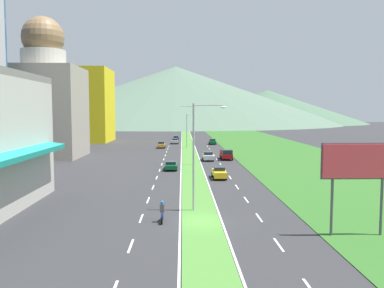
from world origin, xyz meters
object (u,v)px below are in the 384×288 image
Objects in this scene: car_6 at (208,156)px; car_4 at (212,142)px; billboard_roadside at (358,166)px; car_5 at (171,165)px; motorcycle_rider at (162,213)px; car_1 at (176,138)px; pickup_truck_0 at (226,154)px; car_3 at (219,172)px; street_lamp_mid at (192,131)px; street_lamp_near at (197,150)px; car_0 at (175,141)px; street_lamp_far at (188,129)px; car_2 at (161,145)px.

car_4 is at bearing 174.39° from car_6.
car_6 is (-8.04, 45.71, -4.43)m from billboard_roadside.
motorcycle_rider is at bearing -179.82° from car_5.
pickup_truck_0 is at bearing -168.36° from car_1.
street_lamp_mid is at bearing -166.46° from car_3.
street_lamp_near reaches higher than pickup_truck_0.
street_lamp_near is at bearing -11.61° from car_3.
car_0 is (-3.40, 77.14, -4.91)m from street_lamp_near.
car_4 reaches higher than car_1.
car_1 is 93.38m from motorcycle_rider.
car_5 is (-3.48, -5.72, -5.07)m from street_lamp_mid.
street_lamp_far reaches higher than motorcycle_rider.
street_lamp_near is at bearing -173.18° from car_5.
street_lamp_far is 26.55m from car_1.
car_0 is 2.38× the size of motorcycle_rider.
street_lamp_far reaches higher than car_1.
street_lamp_mid is 43.56m from car_4.
car_2 is at bearing 2.98° from motorcycle_rider.
street_lamp_mid is 45.71m from car_0.
car_4 is at bearing 57.45° from street_lamp_far.
street_lamp_far is 46.01m from car_3.
car_3 reaches higher than car_0.
pickup_truck_0 is (10.36, -50.32, 0.24)m from car_1.
car_3 is at bearing -85.47° from street_lamp_far.
car_6 is at bearing 62.93° from street_lamp_mid.
car_1 is 63.55m from car_5.
car_6 is (3.45, 37.90, -4.86)m from street_lamp_near.
pickup_truck_0 is (6.97, -24.31, -3.88)m from street_lamp_far.
billboard_roadside is 1.46× the size of car_0.
street_lamp_far is 1.56× the size of pickup_truck_0.
car_1 is 1.00× the size of car_2.
motorcycle_rider is at bearing -17.24° from car_3.
car_6 is at bearing -172.56° from car_1.
street_lamp_near reaches higher than motorcycle_rider.
motorcycle_rider is at bearing -92.64° from street_lamp_far.
car_5 is at bearing -174.81° from car_2.
car_6 is at bearing -82.56° from street_lamp_far.
street_lamp_near is 64.51m from car_2.
car_2 is (-6.64, 0.30, -4.05)m from street_lamp_far.
car_2 is 0.99× the size of car_3.
pickup_truck_0 is (-0.00, -35.24, 0.20)m from car_4.
car_5 is (-3.20, -37.55, -4.15)m from street_lamp_far.
street_lamp_mid is at bearing 105.67° from billboard_roadside.
car_1 is 51.37m from pickup_truck_0.
car_2 reaches higher than car_1.
street_lamp_mid is at bearing 89.35° from street_lamp_near.
street_lamp_near is 2.20× the size of car_3.
car_3 is at bearing -174.41° from car_1.
car_1 is 2.23× the size of motorcycle_rider.
street_lamp_far reaches higher than car_6.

